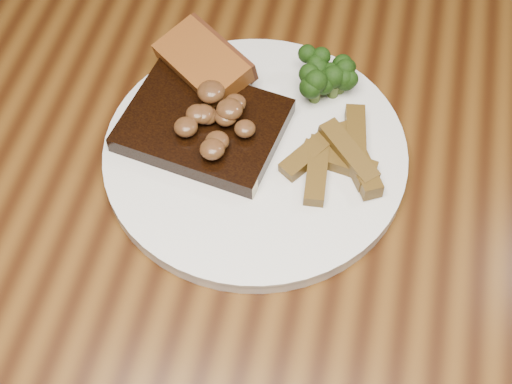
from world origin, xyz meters
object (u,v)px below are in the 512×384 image
Objects in this scene: steak at (203,126)px; garlic_bread at (204,75)px; dining_table at (261,258)px; chair_far at (222,16)px; plate at (255,154)px; potato_wedges at (324,152)px.

steak is 0.07m from garlic_bread.
dining_table is 1.86× the size of chair_far.
plate is (0.16, -0.48, 0.28)m from chair_far.
chair_far is at bearing 108.80° from dining_table.
plate is 3.04× the size of garlic_bread.
potato_wedges reaches higher than dining_table.
chair_far reaches higher than garlic_bread.
plate reaches higher than dining_table.
potato_wedges is at bearing 9.80° from garlic_bread.
steak is at bearing 122.66° from chair_far.
plate is at bearing 128.45° from chair_far.
plate is 1.98× the size of steak.
garlic_bread is (0.09, -0.40, 0.30)m from chair_far.
plate is at bearing -9.25° from garlic_bread.
dining_table is at bearing -126.53° from potato_wedges.
plate is 0.11m from garlic_bread.
plate is 0.07m from potato_wedges.
garlic_bread is (-0.02, 0.07, -0.00)m from steak.
garlic_bread is 1.03× the size of potato_wedges.
steak is at bearing 169.95° from plate.
dining_table is at bearing 128.33° from chair_far.
chair_far is 0.51m from garlic_bread.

